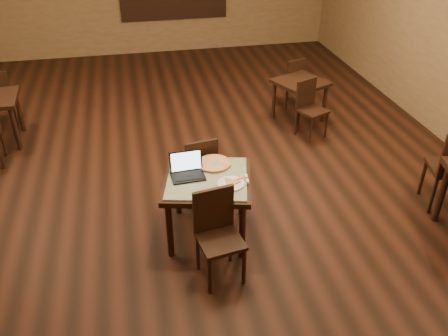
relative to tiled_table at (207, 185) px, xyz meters
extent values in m
plane|color=black|center=(-0.06, 1.62, -0.66)|extent=(10.00, 10.00, 0.00)
cylinder|color=black|center=(-0.46, -0.28, -0.31)|extent=(0.07, 0.07, 0.71)
cylinder|color=black|center=(-0.28, 0.46, -0.31)|extent=(0.07, 0.07, 0.71)
cylinder|color=black|center=(0.28, -0.46, -0.31)|extent=(0.07, 0.07, 0.71)
cylinder|color=black|center=(0.46, 0.28, -0.31)|extent=(0.07, 0.07, 0.71)
cube|color=black|center=(0.00, 0.00, 0.06)|extent=(1.11, 1.11, 0.06)
cube|color=#1929A3|center=(0.00, 0.00, 0.09)|extent=(1.01, 1.01, 0.02)
cylinder|color=black|center=(-0.15, -0.91, -0.44)|extent=(0.04, 0.04, 0.45)
cylinder|color=black|center=(-0.21, -0.55, -0.44)|extent=(0.04, 0.04, 0.45)
cylinder|color=black|center=(0.21, -0.85, -0.44)|extent=(0.04, 0.04, 0.45)
cylinder|color=black|center=(0.15, -0.49, -0.44)|extent=(0.04, 0.04, 0.45)
cube|color=black|center=(0.00, -0.70, -0.19)|extent=(0.48, 0.48, 0.04)
cube|color=black|center=(-0.03, -0.51, 0.07)|extent=(0.42, 0.11, 0.48)
cylinder|color=black|center=(0.14, 0.89, -0.45)|extent=(0.04, 0.04, 0.43)
cylinder|color=black|center=(0.19, 0.56, -0.45)|extent=(0.04, 0.04, 0.43)
cylinder|color=black|center=(-0.19, 0.84, -0.45)|extent=(0.04, 0.04, 0.43)
cylinder|color=black|center=(-0.14, 0.51, -0.45)|extent=(0.04, 0.04, 0.43)
cube|color=black|center=(0.00, 0.70, -0.22)|extent=(0.45, 0.45, 0.04)
cube|color=black|center=(0.03, 0.52, 0.03)|extent=(0.40, 0.10, 0.45)
cube|color=black|center=(-0.20, 0.05, 0.11)|extent=(0.37, 0.27, 0.02)
cube|color=black|center=(-0.20, 0.17, 0.23)|extent=(0.36, 0.07, 0.23)
cube|color=#C9E8FF|center=(-0.20, 0.17, 0.23)|extent=(0.32, 0.06, 0.20)
cylinder|color=white|center=(0.22, -0.18, 0.11)|extent=(0.28, 0.28, 0.02)
cylinder|color=silver|center=(0.12, 0.24, 0.11)|extent=(0.35, 0.35, 0.01)
cylinder|color=beige|center=(0.12, 0.24, 0.12)|extent=(0.36, 0.36, 0.02)
torus|color=gold|center=(0.12, 0.24, 0.12)|extent=(0.37, 0.37, 0.02)
cube|color=silver|center=(0.14, 0.22, 0.13)|extent=(0.14, 0.24, 0.01)
cylinder|color=white|center=(0.40, -0.14, 0.12)|extent=(0.05, 0.16, 0.03)
cylinder|color=#9A2B13|center=(0.40, -0.14, 0.12)|extent=(0.04, 0.03, 0.04)
cylinder|color=black|center=(1.84, 2.21, -0.34)|extent=(0.06, 0.06, 0.65)
cylinder|color=black|center=(1.60, 2.75, -0.34)|extent=(0.06, 0.06, 0.65)
cylinder|color=black|center=(2.37, 2.45, -0.34)|extent=(0.06, 0.06, 0.65)
cylinder|color=black|center=(2.14, 2.98, -0.34)|extent=(0.06, 0.06, 0.65)
cube|color=black|center=(1.99, 2.60, 0.00)|extent=(0.96, 0.96, 0.05)
cylinder|color=black|center=(1.91, 1.79, -0.46)|extent=(0.04, 0.04, 0.41)
cylinder|color=black|center=(1.77, 2.09, -0.46)|extent=(0.04, 0.04, 0.41)
cylinder|color=black|center=(2.21, 1.92, -0.46)|extent=(0.04, 0.04, 0.41)
cylinder|color=black|center=(2.07, 2.22, -0.46)|extent=(0.04, 0.04, 0.41)
cube|color=black|center=(1.99, 2.01, -0.23)|extent=(0.50, 0.50, 0.04)
cube|color=black|center=(1.92, 2.16, 0.00)|extent=(0.36, 0.19, 0.44)
cylinder|color=black|center=(2.07, 3.41, -0.46)|extent=(0.04, 0.04, 0.41)
cylinder|color=black|center=(2.21, 3.11, -0.46)|extent=(0.04, 0.04, 0.41)
cylinder|color=black|center=(1.77, 3.27, -0.46)|extent=(0.04, 0.04, 0.41)
cylinder|color=black|center=(1.91, 2.97, -0.46)|extent=(0.04, 0.04, 0.41)
cube|color=black|center=(1.99, 3.19, -0.23)|extent=(0.50, 0.50, 0.04)
cube|color=black|center=(2.06, 3.03, 0.00)|extent=(0.36, 0.19, 0.44)
cylinder|color=black|center=(-2.41, 2.49, -0.31)|extent=(0.07, 0.07, 0.70)
cylinder|color=black|center=(-2.45, 3.11, -0.31)|extent=(0.07, 0.07, 0.70)
cylinder|color=black|center=(-2.56, 1.98, -0.44)|extent=(0.04, 0.04, 0.44)
cylinder|color=black|center=(-2.58, 2.33, -0.44)|extent=(0.04, 0.04, 0.44)
cylinder|color=black|center=(-2.58, 3.61, -0.44)|extent=(0.04, 0.04, 0.44)
cylinder|color=black|center=(-2.56, 3.25, -0.44)|extent=(0.04, 0.04, 0.44)
cube|color=black|center=(-2.74, 3.42, -0.20)|extent=(0.44, 0.44, 0.04)
cylinder|color=black|center=(2.69, -0.32, -0.27)|extent=(0.08, 0.08, 0.79)
cylinder|color=black|center=(2.80, 0.21, -0.41)|extent=(0.04, 0.04, 0.50)
cylinder|color=black|center=(2.69, -0.17, -0.41)|extent=(0.04, 0.04, 0.50)
camera|label=1|loc=(-0.69, -4.17, 2.87)|focal=38.00mm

